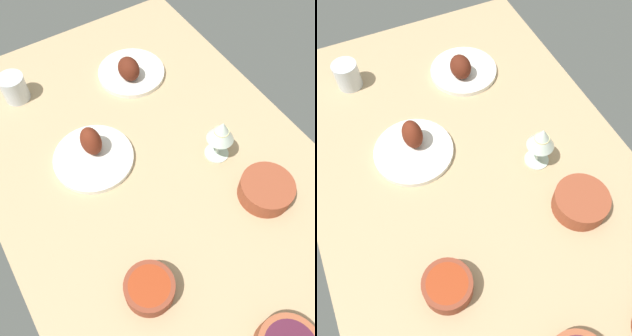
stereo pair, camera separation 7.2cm
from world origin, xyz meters
The scene contains 7 objects.
dining_table centered at (0.00, 0.00, 2.00)cm, with size 140.00×90.00×4.00cm, color tan.
plate_far_side centered at (36.86, -12.37, 6.29)cm, with size 22.26×22.26×8.90cm.
plate_near_viewer centered at (13.90, 13.10, 6.35)cm, with size 23.09×23.09×10.28cm.
bowl_sauce centered at (-27.25, 19.16, 7.07)cm, with size 11.85×11.85×5.65cm.
bowl_pasta centered at (-21.53, -20.70, 7.02)cm, with size 14.41×14.41×5.55cm.
wine_glass centered at (-3.79, -17.96, 13.93)cm, with size 7.60×7.60×14.00cm.
water_tumbler centered at (47.92, 23.31, 8.31)cm, with size 7.99×7.99×8.62cm, color silver.
Camera 1 is at (-46.85, 29.20, 93.95)cm, focal length 39.81 mm.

